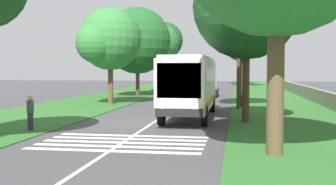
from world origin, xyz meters
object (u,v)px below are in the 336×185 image
Objects in this scene: roadside_tree_left_0 at (135,42)px; roadside_tree_left_4 at (164,41)px; trailing_car_1 at (181,88)px; pedestrian at (30,112)px; coach_bus at (191,83)px; utility_pole at (239,46)px; roadside_tree_right_3 at (240,48)px; roadside_tree_left_2 at (108,40)px; roadside_tree_right_4 at (245,39)px; roadside_tree_left_3 at (158,45)px; roadside_tree_right_2 at (241,16)px; trailing_car_0 at (210,90)px; roadside_tree_right_0 at (244,8)px.

roadside_tree_left_4 reaches higher than roadside_tree_left_0.
trailing_car_1 is 32.32m from pedestrian.
coach_bus is 6.63m from utility_pole.
roadside_tree_right_3 is at bearing -8.95° from pedestrian.
roadside_tree_left_0 reaches higher than roadside_tree_left_2.
coach_bus is at bearing -167.85° from roadside_tree_left_4.
roadside_tree_right_4 is (27.96, -12.40, 2.17)m from roadside_tree_left_0.
trailing_car_1 is 35.51m from roadside_tree_right_3.
roadside_tree_left_4 is 23.79m from roadside_tree_right_3.
roadside_tree_left_3 is (7.89, -1.11, 0.10)m from roadside_tree_left_0.
roadside_tree_right_2 reaches higher than roadside_tree_left_3.
utility_pole is at bearing -39.13° from pedestrian.
roadside_tree_left_0 is 1.08× the size of utility_pole.
roadside_tree_left_2 is 0.84× the size of roadside_tree_right_2.
roadside_tree_left_4 reaches higher than utility_pole.
roadside_tree_left_3 is (7.65, 7.06, 5.35)m from trailing_car_0.
roadside_tree_left_0 reaches higher than trailing_car_1.
roadside_tree_right_3 is (59.42, -3.35, 4.95)m from coach_bus.
roadside_tree_left_0 is at bearing 163.72° from roadside_tree_right_3.
roadside_tree_left_2 is 51.89m from roadside_tree_right_3.
trailing_car_0 is at bearing -156.12° from roadside_tree_left_4.
pedestrian is at bearing 174.19° from trailing_car_1.
roadside_tree_right_4 reaches higher than roadside_tree_right_0.
roadside_tree_right_2 reaches higher than trailing_car_0.
roadside_tree_left_0 is at bearing 141.17° from trailing_car_1.
pedestrian is (-32.16, 3.27, 0.24)m from trailing_car_1.
roadside_tree_right_2 is 5.77× the size of pedestrian.
roadside_tree_right_4 reaches higher than utility_pole.
roadside_tree_left_3 is at bearing -173.73° from roadside_tree_left_4.
trailing_car_0 is 27.84m from pedestrian.
roadside_tree_right_3 is 1.12× the size of utility_pole.
pedestrian is (-6.92, 7.11, -1.24)m from coach_bus.
roadside_tree_right_0 is at bearing -121.65° from coach_bus.
trailing_car_1 is 0.48× the size of utility_pole.
coach_bus is 12.30m from roadside_tree_left_2.
roadside_tree_left_3 is (2.43, 3.28, 5.35)m from trailing_car_1.
trailing_car_0 is 9.71m from roadside_tree_left_0.
roadside_tree_left_4 is (38.68, 8.33, 5.03)m from coach_bus.
roadside_tree_left_2 is (-11.21, 7.89, 4.75)m from trailing_car_0.
roadside_tree_left_3 is at bearing 26.99° from roadside_tree_right_2.
roadside_tree_right_3 reaches higher than coach_bus.
roadside_tree_left_0 is 1.02× the size of roadside_tree_right_0.
roadside_tree_left_0 is (-5.46, 4.40, 5.25)m from trailing_car_1.
roadside_tree_left_3 reaches higher than trailing_car_0.
trailing_car_1 is (25.24, 3.83, -1.48)m from coach_bus.
roadside_tree_left_4 is (11.02, 1.21, 1.16)m from roadside_tree_left_3.
roadside_tree_right_0 is 1.06× the size of utility_pole.
trailing_car_0 is 11.70m from roadside_tree_left_3.
roadside_tree_right_2 reaches higher than coach_bus.
roadside_tree_right_0 is at bearing -177.83° from utility_pole.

